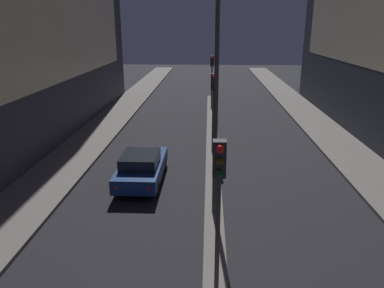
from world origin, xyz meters
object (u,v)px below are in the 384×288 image
(street_lamp, at_px, (217,43))
(traffic_light_near, at_px, (219,189))
(car_left_lane, at_px, (142,167))
(traffic_light_far, at_px, (212,70))
(traffic_light_mid, at_px, (213,95))

(street_lamp, bearing_deg, traffic_light_near, -90.00)
(traffic_light_near, relative_size, car_left_lane, 0.97)
(traffic_light_near, distance_m, traffic_light_far, 24.44)
(traffic_light_far, distance_m, car_left_lane, 16.84)
(traffic_light_near, height_order, street_lamp, street_lamp)
(traffic_light_near, distance_m, traffic_light_mid, 12.37)
(traffic_light_near, bearing_deg, car_left_lane, 112.58)
(traffic_light_far, bearing_deg, traffic_light_near, -90.00)
(traffic_light_near, xyz_separation_m, traffic_light_mid, (0.00, 12.37, 0.00))
(traffic_light_near, relative_size, street_lamp, 0.47)
(traffic_light_mid, height_order, street_lamp, street_lamp)
(traffic_light_mid, bearing_deg, street_lamp, -90.00)
(traffic_light_near, height_order, car_left_lane, traffic_light_near)
(traffic_light_mid, bearing_deg, traffic_light_far, 90.00)
(traffic_light_near, height_order, traffic_light_far, same)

